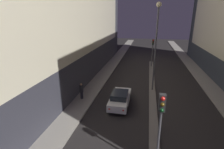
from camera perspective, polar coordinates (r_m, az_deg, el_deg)
median_strip at (r=20.39m, az=13.01°, el=-5.44°), size 0.71×28.06×0.14m
traffic_light_near at (r=9.11m, az=15.65°, el=-13.20°), size 0.32×0.42×4.54m
traffic_light_mid at (r=29.56m, az=13.17°, el=8.82°), size 0.32×0.42×4.54m
street_lamp at (r=19.24m, az=14.36°, el=12.60°), size 0.52×0.52×9.41m
car_left_lane at (r=16.74m, az=2.63°, el=-7.81°), size 1.71×4.24×1.49m
pedestrian_on_left_sidewalk at (r=18.03m, az=-9.95°, el=-5.21°), size 0.37×0.37×1.65m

